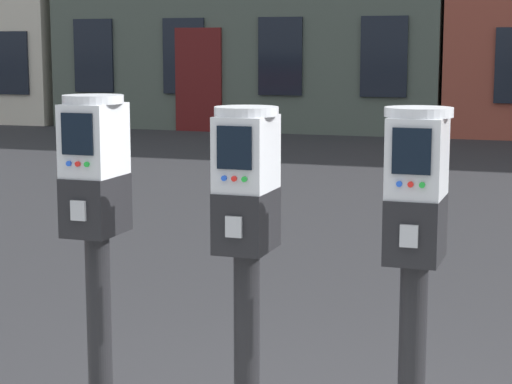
% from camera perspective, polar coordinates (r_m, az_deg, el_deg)
% --- Properties ---
extents(parking_meter_near_kerb, '(0.22, 0.25, 1.41)m').
position_cam_1_polar(parking_meter_near_kerb, '(3.37, -9.83, -1.53)').
color(parking_meter_near_kerb, black).
rests_on(parking_meter_near_kerb, sidewalk_slab).
extents(parking_meter_twin_adjacent, '(0.22, 0.25, 1.38)m').
position_cam_1_polar(parking_meter_twin_adjacent, '(3.14, -0.59, -2.52)').
color(parking_meter_twin_adjacent, black).
rests_on(parking_meter_twin_adjacent, sidewalk_slab).
extents(parking_meter_end_of_row, '(0.22, 0.25, 1.39)m').
position_cam_1_polar(parking_meter_end_of_row, '(3.00, 9.79, -3.05)').
color(parking_meter_end_of_row, black).
rests_on(parking_meter_end_of_row, sidewalk_slab).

